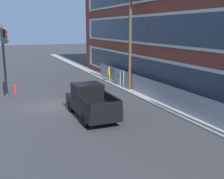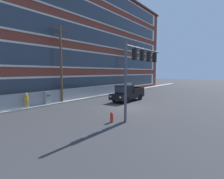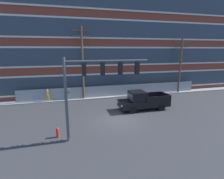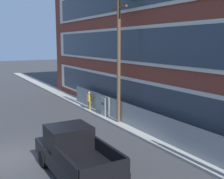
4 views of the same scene
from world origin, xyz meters
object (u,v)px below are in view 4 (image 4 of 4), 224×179
object	(u,v)px
utility_pole_near_corner	(119,52)
electrical_cabinet	(106,107)
pickup_truck_black	(74,154)
pedestrian_near_cabinet	(90,100)

from	to	relation	value
utility_pole_near_corner	electrical_cabinet	xyz separation A→B (m)	(-2.00, 0.04, -4.30)
electrical_cabinet	utility_pole_near_corner	bearing A→B (deg)	-1.11
pickup_truck_black	electrical_cabinet	distance (m)	9.75
utility_pole_near_corner	electrical_cabinet	bearing A→B (deg)	178.89
electrical_cabinet	pickup_truck_black	bearing A→B (deg)	-36.20
utility_pole_near_corner	electrical_cabinet	size ratio (longest dim) A/B	5.81
pickup_truck_black	pedestrian_near_cabinet	bearing A→B (deg)	151.89
electrical_cabinet	pedestrian_near_cabinet	distance (m)	2.51
electrical_cabinet	pedestrian_near_cabinet	xyz separation A→B (m)	(-2.49, -0.22, 0.17)
utility_pole_near_corner	pickup_truck_black	bearing A→B (deg)	-44.26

